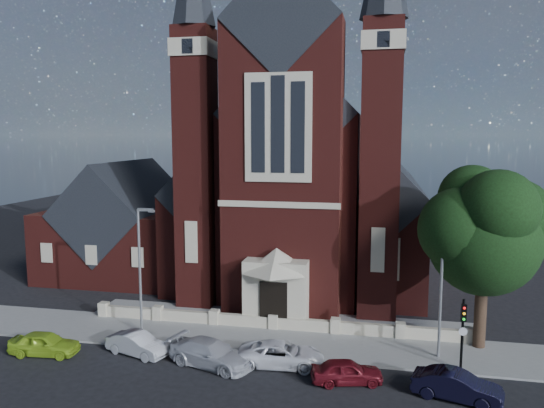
# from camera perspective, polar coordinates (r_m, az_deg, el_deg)

# --- Properties ---
(ground) EXTENTS (120.00, 120.00, 0.00)m
(ground) POSITION_cam_1_polar(r_m,az_deg,el_deg) (43.22, 2.43, -9.43)
(ground) COLOR black
(ground) RESTS_ON ground
(pavement_strip) EXTENTS (60.00, 5.00, 0.12)m
(pavement_strip) POSITION_cam_1_polar(r_m,az_deg,el_deg) (33.48, -0.54, -14.56)
(pavement_strip) COLOR slate
(pavement_strip) RESTS_ON ground
(forecourt_paving) EXTENTS (26.00, 3.00, 0.14)m
(forecourt_paving) POSITION_cam_1_polar(r_m,az_deg,el_deg) (37.14, 0.79, -12.29)
(forecourt_paving) COLOR slate
(forecourt_paving) RESTS_ON ground
(forecourt_wall) EXTENTS (24.00, 0.40, 0.90)m
(forecourt_wall) POSITION_cam_1_polar(r_m,az_deg,el_deg) (35.30, 0.16, -13.37)
(forecourt_wall) COLOR #B6A890
(forecourt_wall) RESTS_ON ground
(church) EXTENTS (20.01, 34.90, 29.20)m
(church) POSITION_cam_1_polar(r_m,az_deg,el_deg) (49.41, 3.95, 2.36)
(church) COLOR #501915
(church) RESTS_ON ground
(parish_hall) EXTENTS (12.00, 12.20, 10.24)m
(parish_hall) POSITION_cam_1_polar(r_m,az_deg,el_deg) (50.03, -15.39, -2.65)
(parish_hall) COLOR #501915
(parish_hall) RESTS_ON ground
(street_tree) EXTENTS (6.40, 6.60, 10.70)m
(street_tree) POSITION_cam_1_polar(r_m,az_deg,el_deg) (32.61, 22.15, -2.97)
(street_tree) COLOR black
(street_tree) RESTS_ON ground
(street_lamp_left) EXTENTS (1.16, 0.22, 8.09)m
(street_lamp_left) POSITION_cam_1_polar(r_m,az_deg,el_deg) (34.09, -13.92, -6.25)
(street_lamp_left) COLOR gray
(street_lamp_left) RESTS_ON ground
(street_lamp_right) EXTENTS (1.16, 0.22, 8.09)m
(street_lamp_right) POSITION_cam_1_polar(r_m,az_deg,el_deg) (31.09, 17.93, -7.73)
(street_lamp_right) COLOR gray
(street_lamp_right) RESTS_ON ground
(traffic_signal) EXTENTS (0.28, 0.42, 4.00)m
(traffic_signal) POSITION_cam_1_polar(r_m,az_deg,el_deg) (30.30, 19.85, -12.20)
(traffic_signal) COLOR black
(traffic_signal) RESTS_ON ground
(car_lime_van) EXTENTS (4.07, 1.94, 1.34)m
(car_lime_van) POSITION_cam_1_polar(r_m,az_deg,el_deg) (33.99, -23.27, -13.62)
(car_lime_van) COLOR #96C126
(car_lime_van) RESTS_ON ground
(car_silver_a) EXTENTS (4.09, 2.45, 1.27)m
(car_silver_a) POSITION_cam_1_polar(r_m,az_deg,el_deg) (32.35, -14.27, -14.39)
(car_silver_a) COLOR #B2B5BB
(car_silver_a) RESTS_ON ground
(car_silver_b) EXTENTS (5.25, 3.36, 1.42)m
(car_silver_b) POSITION_cam_1_polar(r_m,az_deg,el_deg) (30.19, -6.59, -15.68)
(car_silver_b) COLOR #B9BBC2
(car_silver_b) RESTS_ON ground
(car_white_suv) EXTENTS (4.85, 2.49, 1.31)m
(car_white_suv) POSITION_cam_1_polar(r_m,az_deg,el_deg) (30.04, 0.98, -15.86)
(car_white_suv) COLOR white
(car_white_suv) RESTS_ON ground
(car_dark_red) EXTENTS (3.88, 2.28, 1.24)m
(car_dark_red) POSITION_cam_1_polar(r_m,az_deg,el_deg) (28.45, 8.04, -17.40)
(car_dark_red) COLOR maroon
(car_dark_red) RESTS_ON ground
(car_navy) EXTENTS (4.40, 2.50, 1.37)m
(car_navy) POSITION_cam_1_polar(r_m,az_deg,el_deg) (28.06, 19.27, -17.98)
(car_navy) COLOR black
(car_navy) RESTS_ON ground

